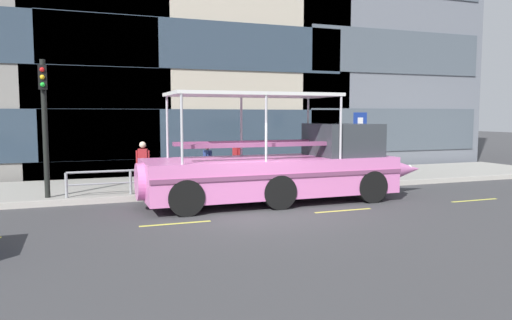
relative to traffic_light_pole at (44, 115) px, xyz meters
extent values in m
plane|color=#3D3D3F|center=(5.56, -3.62, -2.72)|extent=(120.00, 120.00, 0.00)
cube|color=#99968E|center=(5.56, 1.98, -2.63)|extent=(32.00, 4.80, 0.18)
cube|color=#B2ADA3|center=(5.56, -0.51, -2.63)|extent=(32.00, 0.18, 0.18)
cube|color=#DBD64C|center=(3.16, -4.12, -2.72)|extent=(1.80, 0.12, 0.01)
cube|color=#DBD64C|center=(7.96, -4.12, -2.72)|extent=(1.80, 0.12, 0.01)
cube|color=#DBD64C|center=(12.76, -4.12, -2.72)|extent=(1.80, 0.12, 0.01)
cube|color=#2D3D4C|center=(-1.47, 4.75, -0.81)|extent=(11.39, 0.06, 2.10)
cube|color=#2D3D4C|center=(-1.47, 4.75, 3.01)|extent=(11.39, 0.06, 2.10)
cube|color=#2D3D4C|center=(6.18, 4.75, -0.81)|extent=(13.46, 0.06, 2.11)
cube|color=#2D3D4C|center=(6.18, 4.75, 3.03)|extent=(13.46, 0.06, 2.11)
cube|color=#4C5660|center=(16.34, 4.75, -0.76)|extent=(9.88, 0.06, 2.16)
cube|color=#4C5660|center=(16.34, 4.75, 3.17)|extent=(9.88, 0.06, 2.16)
cylinder|color=gray|center=(6.33, -0.17, -1.78)|extent=(11.57, 0.07, 0.07)
cylinder|color=gray|center=(6.33, -0.17, -2.16)|extent=(11.57, 0.06, 0.06)
cylinder|color=gray|center=(0.55, -0.17, -2.16)|extent=(0.09, 0.09, 0.77)
cylinder|color=gray|center=(2.48, -0.17, -2.16)|extent=(0.09, 0.09, 0.77)
cylinder|color=gray|center=(4.40, -0.17, -2.16)|extent=(0.09, 0.09, 0.77)
cylinder|color=gray|center=(6.33, -0.17, -2.16)|extent=(0.09, 0.09, 0.77)
cylinder|color=gray|center=(8.26, -0.17, -2.16)|extent=(0.09, 0.09, 0.77)
cylinder|color=gray|center=(10.19, -0.17, -2.16)|extent=(0.09, 0.09, 0.77)
cylinder|color=gray|center=(12.11, -0.17, -2.16)|extent=(0.09, 0.09, 0.77)
cylinder|color=black|center=(0.00, 0.06, -0.44)|extent=(0.16, 0.16, 4.20)
cube|color=black|center=(0.00, -0.14, 1.11)|extent=(0.24, 0.20, 0.72)
sphere|color=red|center=(0.00, -0.25, 1.33)|extent=(0.14, 0.14, 0.14)
sphere|color=gold|center=(0.00, -0.25, 1.11)|extent=(0.14, 0.14, 0.14)
sphere|color=green|center=(0.00, -0.25, 0.89)|extent=(0.14, 0.14, 0.14)
cylinder|color=#4C4F54|center=(11.44, 0.62, -1.24)|extent=(0.08, 0.08, 2.61)
cube|color=navy|center=(11.44, 0.57, -0.28)|extent=(0.60, 0.04, 0.76)
cube|color=white|center=(11.44, 0.55, -0.28)|extent=(0.24, 0.01, 0.36)
cube|color=pink|center=(6.52, -2.16, -1.89)|extent=(7.78, 2.50, 1.12)
cone|color=pink|center=(11.28, -2.16, -1.89)|extent=(1.75, 1.06, 1.06)
cylinder|color=pink|center=(2.62, -2.16, -1.89)|extent=(0.39, 1.06, 1.06)
cube|color=#783F64|center=(6.52, -3.43, -1.75)|extent=(7.78, 0.04, 0.12)
sphere|color=white|center=(11.72, -2.16, -1.84)|extent=(0.22, 0.22, 0.22)
cube|color=#33383D|center=(9.05, -2.16, -0.81)|extent=(1.95, 2.10, 1.04)
cube|color=silver|center=(5.93, -2.16, 0.61)|extent=(5.06, 2.30, 0.10)
cylinder|color=#B2B2B7|center=(8.34, -1.06, -0.39)|extent=(0.07, 0.07, 1.88)
cylinder|color=#B2B2B7|center=(8.34, -3.26, -0.39)|extent=(0.07, 0.07, 1.88)
cylinder|color=#B2B2B7|center=(5.93, -1.06, -0.39)|extent=(0.07, 0.07, 1.88)
cylinder|color=#B2B2B7|center=(5.93, -3.26, -0.39)|extent=(0.07, 0.07, 1.88)
cylinder|color=#B2B2B7|center=(3.52, -1.06, -0.39)|extent=(0.07, 0.07, 1.88)
cylinder|color=#B2B2B7|center=(3.52, -3.26, -0.39)|extent=(0.07, 0.07, 1.88)
cube|color=#783F64|center=(5.93, -1.56, -0.88)|extent=(4.65, 0.28, 0.12)
cube|color=#783F64|center=(5.93, -2.76, -0.88)|extent=(4.65, 0.28, 0.12)
cylinder|color=black|center=(9.44, -1.01, -2.22)|extent=(1.00, 0.28, 1.00)
cylinder|color=black|center=(9.44, -3.31, -2.22)|extent=(1.00, 0.28, 1.00)
cylinder|color=black|center=(6.32, -1.01, -2.22)|extent=(1.00, 0.28, 1.00)
cylinder|color=black|center=(6.32, -3.31, -2.22)|extent=(1.00, 0.28, 1.00)
cylinder|color=black|center=(3.60, -1.01, -2.22)|extent=(1.00, 0.28, 1.00)
cylinder|color=black|center=(3.60, -3.31, -2.22)|extent=(1.00, 0.28, 1.00)
cylinder|color=#47423D|center=(10.49, 0.58, -2.14)|extent=(0.10, 0.10, 0.80)
cylinder|color=#47423D|center=(10.38, 0.70, -2.14)|extent=(0.10, 0.10, 0.80)
cube|color=#236B47|center=(10.43, 0.64, -1.46)|extent=(0.33, 0.34, 0.57)
cylinder|color=#236B47|center=(10.57, 0.49, -1.49)|extent=(0.07, 0.07, 0.51)
cylinder|color=#236B47|center=(10.30, 0.79, -1.49)|extent=(0.07, 0.07, 0.51)
sphere|color=#936B4C|center=(10.43, 0.64, -1.04)|extent=(0.22, 0.22, 0.22)
cylinder|color=#1E2338|center=(6.47, 0.97, -2.15)|extent=(0.10, 0.10, 0.78)
cylinder|color=#1E2338|center=(6.43, 1.12, -2.15)|extent=(0.10, 0.10, 0.78)
cube|color=maroon|center=(6.45, 1.04, -1.48)|extent=(0.24, 0.33, 0.55)
cylinder|color=maroon|center=(6.50, 0.86, -1.51)|extent=(0.07, 0.07, 0.50)
cylinder|color=maroon|center=(6.39, 1.23, -1.51)|extent=(0.07, 0.07, 0.50)
sphere|color=#936B4C|center=(6.45, 1.04, -1.08)|extent=(0.22, 0.22, 0.22)
cylinder|color=#1E2338|center=(5.24, 0.49, -2.16)|extent=(0.10, 0.10, 0.76)
cylinder|color=#1E2338|center=(5.17, 0.62, -2.16)|extent=(0.10, 0.10, 0.76)
cube|color=navy|center=(5.21, 0.55, -1.52)|extent=(0.28, 0.33, 0.54)
cylinder|color=navy|center=(5.30, 0.39, -1.54)|extent=(0.07, 0.07, 0.48)
cylinder|color=navy|center=(5.12, 0.72, -1.54)|extent=(0.07, 0.07, 0.48)
sphere|color=#936B4C|center=(5.21, 0.55, -1.12)|extent=(0.21, 0.21, 0.21)
cylinder|color=#47423D|center=(3.07, 0.75, -2.14)|extent=(0.10, 0.10, 0.81)
cylinder|color=#47423D|center=(2.92, 0.80, -2.14)|extent=(0.10, 0.10, 0.81)
cube|color=maroon|center=(2.99, 0.78, -1.44)|extent=(0.35, 0.27, 0.58)
cylinder|color=maroon|center=(3.19, 0.71, -1.47)|extent=(0.07, 0.07, 0.52)
cylinder|color=maroon|center=(2.80, 0.84, -1.47)|extent=(0.07, 0.07, 0.52)
sphere|color=beige|center=(2.99, 0.78, -1.02)|extent=(0.22, 0.22, 0.22)
camera|label=1|loc=(0.91, -16.00, -0.01)|focal=33.95mm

